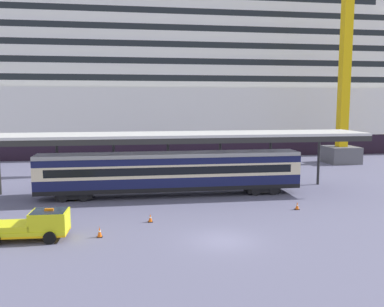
# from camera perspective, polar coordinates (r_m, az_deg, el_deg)

# --- Properties ---
(ground_plane) EXTENTS (400.00, 400.00, 0.00)m
(ground_plane) POSITION_cam_1_polar(r_m,az_deg,el_deg) (26.73, 4.33, -12.08)
(ground_plane) COLOR slate
(cruise_ship) EXTENTS (156.58, 30.29, 35.55)m
(cruise_ship) POSITION_cam_1_polar(r_m,az_deg,el_deg) (80.13, -17.81, 9.27)
(cruise_ship) COLOR black
(cruise_ship) RESTS_ON ground
(platform_canopy) EXTENTS (37.75, 5.68, 5.90)m
(platform_canopy) POSITION_cam_1_polar(r_m,az_deg,el_deg) (38.48, -3.06, 2.39)
(platform_canopy) COLOR silver
(platform_canopy) RESTS_ON ground
(train_carriage) EXTENTS (24.53, 2.81, 4.11)m
(train_carriage) POSITION_cam_1_polar(r_m,az_deg,el_deg) (38.44, -2.96, -2.55)
(train_carriage) COLOR black
(train_carriage) RESTS_ON ground
(service_truck) EXTENTS (5.28, 2.42, 2.02)m
(service_truck) POSITION_cam_1_polar(r_m,az_deg,el_deg) (28.48, -21.13, -9.25)
(service_truck) COLOR yellow
(service_truck) RESTS_ON ground
(traffic_cone_near) EXTENTS (0.36, 0.36, 0.62)m
(traffic_cone_near) POSITION_cam_1_polar(r_m,az_deg,el_deg) (30.64, -5.85, -8.97)
(traffic_cone_near) COLOR black
(traffic_cone_near) RESTS_ON ground
(traffic_cone_mid) EXTENTS (0.36, 0.36, 0.71)m
(traffic_cone_mid) POSITION_cam_1_polar(r_m,az_deg,el_deg) (27.89, -12.80, -10.66)
(traffic_cone_mid) COLOR black
(traffic_cone_mid) RESTS_ON ground
(traffic_cone_far) EXTENTS (0.36, 0.36, 0.63)m
(traffic_cone_far) POSITION_cam_1_polar(r_m,az_deg,el_deg) (34.99, 14.49, -7.10)
(traffic_cone_far) COLOR black
(traffic_cone_far) RESTS_ON ground
(dockside_crane) EXTENTS (14.30, 4.40, 49.10)m
(dockside_crane) POSITION_cam_1_polar(r_m,az_deg,el_deg) (63.35, 21.07, 12.76)
(dockside_crane) COLOR #595960
(dockside_crane) RESTS_ON ground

